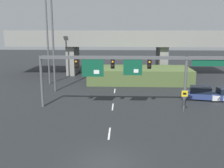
{
  "coord_description": "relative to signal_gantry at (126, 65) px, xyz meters",
  "views": [
    {
      "loc": [
        1.0,
        -14.86,
        8.24
      ],
      "look_at": [
        0.0,
        9.64,
        2.87
      ],
      "focal_mm": 42.0,
      "sensor_mm": 36.0,
      "label": 1
    }
  ],
  "objects": [
    {
      "name": "ground_plane",
      "position": [
        -1.3,
        -11.32,
        -4.43
      ],
      "size": [
        160.0,
        160.0,
        0.0
      ],
      "primitive_type": "plane",
      "color": "black"
    },
    {
      "name": "lane_markings",
      "position": [
        -1.3,
        3.71,
        -4.43
      ],
      "size": [
        0.14,
        37.57,
        0.01
      ],
      "color": "silver",
      "rests_on": "ground"
    },
    {
      "name": "signal_gantry",
      "position": [
        0.0,
        0.0,
        0.0
      ],
      "size": [
        18.8,
        0.44,
        5.38
      ],
      "color": "#515456",
      "rests_on": "ground"
    },
    {
      "name": "speed_limit_sign",
      "position": [
        5.79,
        -1.12,
        -2.99
      ],
      "size": [
        0.6,
        0.11,
        2.2
      ],
      "color": "#4C4C4C",
      "rests_on": "ground"
    },
    {
      "name": "highway_light_pole_near",
      "position": [
        -11.05,
        11.28,
        2.51
      ],
      "size": [
        0.7,
        0.36,
        13.14
      ],
      "color": "#515456",
      "rests_on": "ground"
    },
    {
      "name": "highway_light_pole_far",
      "position": [
        -9.06,
        6.73,
        2.6
      ],
      "size": [
        0.7,
        0.36,
        13.32
      ],
      "color": "#515456",
      "rests_on": "ground"
    },
    {
      "name": "overpass_bridge",
      "position": [
        -1.3,
        20.19,
        1.0
      ],
      "size": [
        37.15,
        7.07,
        7.66
      ],
      "color": "gray",
      "rests_on": "ground"
    },
    {
      "name": "grass_embankment",
      "position": [
        2.23,
        12.9,
        -3.33
      ],
      "size": [
        15.17,
        6.61,
        2.21
      ],
      "color": "#4C6033",
      "rests_on": "ground"
    },
    {
      "name": "parked_sedan_near_right",
      "position": [
        8.85,
        3.59,
        -3.75
      ],
      "size": [
        4.74,
        2.71,
        1.49
      ],
      "rotation": [
        0.0,
        0.0,
        -0.2
      ],
      "color": "navy",
      "rests_on": "ground"
    }
  ]
}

